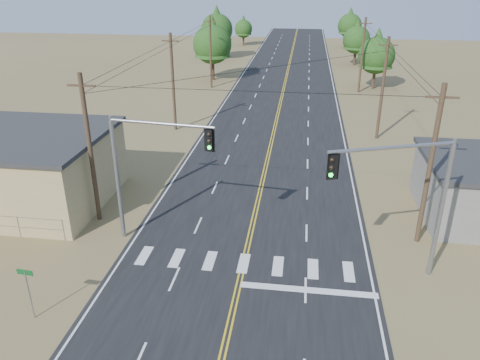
# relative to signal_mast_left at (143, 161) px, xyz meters

# --- Properties ---
(road) EXTENTS (15.00, 200.00, 0.02)m
(road) POSITION_rel_signal_mast_left_xyz_m (6.19, 20.21, -5.37)
(road) COLOR black
(road) RESTS_ON ground
(utility_pole_left_near) EXTENTS (1.80, 0.30, 10.00)m
(utility_pole_left_near) POSITION_rel_signal_mast_left_xyz_m (-4.31, 2.21, -0.26)
(utility_pole_left_near) COLOR #4C3826
(utility_pole_left_near) RESTS_ON ground
(utility_pole_left_mid) EXTENTS (1.80, 0.30, 10.00)m
(utility_pole_left_mid) POSITION_rel_signal_mast_left_xyz_m (-4.31, 22.21, -0.26)
(utility_pole_left_mid) COLOR #4C3826
(utility_pole_left_mid) RESTS_ON ground
(utility_pole_left_far) EXTENTS (1.80, 0.30, 10.00)m
(utility_pole_left_far) POSITION_rel_signal_mast_left_xyz_m (-4.31, 42.21, -0.26)
(utility_pole_left_far) COLOR #4C3826
(utility_pole_left_far) RESTS_ON ground
(utility_pole_right_near) EXTENTS (1.80, 0.30, 10.00)m
(utility_pole_right_near) POSITION_rel_signal_mast_left_xyz_m (16.69, 2.21, -0.26)
(utility_pole_right_near) COLOR #4C3826
(utility_pole_right_near) RESTS_ON ground
(utility_pole_right_mid) EXTENTS (1.80, 0.30, 10.00)m
(utility_pole_right_mid) POSITION_rel_signal_mast_left_xyz_m (16.69, 22.21, -0.26)
(utility_pole_right_mid) COLOR #4C3826
(utility_pole_right_mid) RESTS_ON ground
(utility_pole_right_far) EXTENTS (1.80, 0.30, 10.00)m
(utility_pole_right_far) POSITION_rel_signal_mast_left_xyz_m (16.69, 42.21, -0.26)
(utility_pole_right_far) COLOR #4C3826
(utility_pole_right_far) RESTS_ON ground
(signal_mast_left) EXTENTS (6.37, 1.11, 7.98)m
(signal_mast_left) POSITION_rel_signal_mast_left_xyz_m (0.00, 0.00, 0.00)
(signal_mast_left) COLOR gray
(signal_mast_left) RESTS_ON ground
(signal_mast_right) EXTENTS (6.42, 2.56, 8.03)m
(signal_mast_right) POSITION_rel_signal_mast_left_xyz_m (14.79, -2.01, 0.06)
(signal_mast_right) COLOR gray
(signal_mast_right) RESTS_ON ground
(street_sign) EXTENTS (0.83, 0.11, 2.81)m
(street_sign) POSITION_rel_signal_mast_left_xyz_m (-3.37, -7.79, -3.50)
(street_sign) COLOR gray
(street_sign) RESTS_ON ground
(tree_left_near) EXTENTS (5.86, 5.86, 9.77)m
(tree_left_near) POSITION_rel_signal_mast_left_xyz_m (-5.07, 47.47, 0.60)
(tree_left_near) COLOR #3F2D1E
(tree_left_near) RESTS_ON ground
(tree_left_mid) EXTENTS (5.93, 5.93, 9.88)m
(tree_left_mid) POSITION_rel_signal_mast_left_xyz_m (-7.81, 66.17, 0.66)
(tree_left_mid) COLOR #3F2D1E
(tree_left_mid) RESTS_ON ground
(tree_left_far) EXTENTS (3.96, 3.96, 6.59)m
(tree_left_far) POSITION_rel_signal_mast_left_xyz_m (-5.18, 84.70, -1.35)
(tree_left_far) COLOR #3F2D1E
(tree_left_far) RESTS_ON ground
(tree_right_near) EXTENTS (5.11, 5.11, 8.52)m
(tree_right_near) POSITION_rel_signal_mast_left_xyz_m (18.95, 44.69, -0.17)
(tree_right_near) COLOR #3F2D1E
(tree_right_near) RESTS_ON ground
(tree_right_mid) EXTENTS (4.79, 4.79, 7.98)m
(tree_right_mid) POSITION_rel_signal_mast_left_xyz_m (17.85, 63.25, -0.50)
(tree_right_mid) COLOR #3F2D1E
(tree_right_mid) RESTS_ON ground
(tree_right_far) EXTENTS (5.10, 5.10, 8.50)m
(tree_right_far) POSITION_rel_signal_mast_left_xyz_m (18.21, 84.40, -0.19)
(tree_right_far) COLOR #3F2D1E
(tree_right_far) RESTS_ON ground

